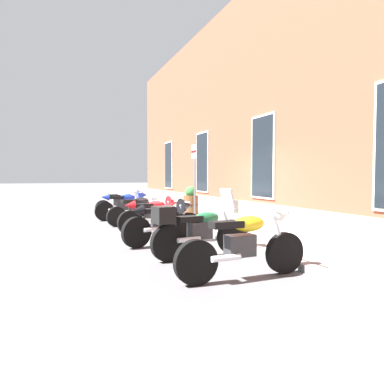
{
  "coord_description": "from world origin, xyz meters",
  "views": [
    {
      "loc": [
        9.13,
        -3.69,
        1.53
      ],
      "look_at": [
        -0.85,
        0.31,
        1.04
      ],
      "focal_mm": 33.14,
      "sensor_mm": 36.0,
      "label": 1
    }
  ],
  "objects": [
    {
      "name": "lane_stripe",
      "position": [
        0.0,
        -3.2,
        0.0
      ],
      "size": [
        33.36,
        0.12,
        0.01
      ],
      "primitive_type": "cube",
      "color": "silver",
      "rests_on": "ground_plane"
    },
    {
      "name": "ground_plane",
      "position": [
        0.0,
        0.0,
        0.0
      ],
      "size": [
        140.0,
        140.0,
        0.0
      ],
      "primitive_type": "plane",
      "color": "#4C4C4F"
    },
    {
      "name": "brick_pub_facade",
      "position": [
        -0.0,
        6.27,
        3.82
      ],
      "size": [
        27.36,
        8.07,
        7.64
      ],
      "color": "brown",
      "rests_on": "ground_plane"
    },
    {
      "name": "sidewalk",
      "position": [
        0.0,
        1.14,
        0.06
      ],
      "size": [
        33.36,
        2.29,
        0.12
      ],
      "primitive_type": "cube",
      "color": "slate",
      "rests_on": "ground_plane"
    },
    {
      "name": "motorcycle_yellow_naked",
      "position": [
        4.6,
        -1.04,
        0.49
      ],
      "size": [
        0.62,
        2.17,
        1.01
      ],
      "color": "black",
      "rests_on": "ground_plane"
    },
    {
      "name": "motorcycle_blue_sport",
      "position": [
        -3.06,
        -1.25,
        0.56
      ],
      "size": [
        0.62,
        2.02,
        1.03
      ],
      "color": "black",
      "rests_on": "ground_plane"
    },
    {
      "name": "motorcycle_green_touring",
      "position": [
        3.1,
        -1.17,
        0.54
      ],
      "size": [
        0.69,
        2.07,
        1.28
      ],
      "color": "black",
      "rests_on": "ground_plane"
    },
    {
      "name": "motorcycle_red_sport",
      "position": [
        -0.11,
        -1.06,
        0.54
      ],
      "size": [
        0.66,
        1.99,
        0.98
      ],
      "color": "black",
      "rests_on": "ground_plane"
    },
    {
      "name": "motorcycle_black_naked",
      "position": [
        -1.64,
        -1.16,
        0.47
      ],
      "size": [
        0.65,
        1.99,
        0.93
      ],
      "color": "black",
      "rests_on": "ground_plane"
    },
    {
      "name": "motorcycle_black_sport",
      "position": [
        1.59,
        -1.29,
        0.55
      ],
      "size": [
        0.78,
        1.99,
        1.01
      ],
      "color": "black",
      "rests_on": "ground_plane"
    },
    {
      "name": "parking_sign",
      "position": [
        -1.65,
        0.72,
        1.71
      ],
      "size": [
        0.36,
        0.07,
        2.45
      ],
      "color": "#4C4C51",
      "rests_on": "sidewalk"
    },
    {
      "name": "barrel_planter",
      "position": [
        -2.94,
        1.09,
        0.58
      ],
      "size": [
        0.58,
        0.58,
        1.02
      ],
      "color": "brown",
      "rests_on": "sidewalk"
    },
    {
      "name": "motorcycle_white_sport",
      "position": [
        -4.76,
        -1.06,
        0.55
      ],
      "size": [
        0.62,
        1.99,
        1.0
      ],
      "color": "black",
      "rests_on": "ground_plane"
    }
  ]
}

